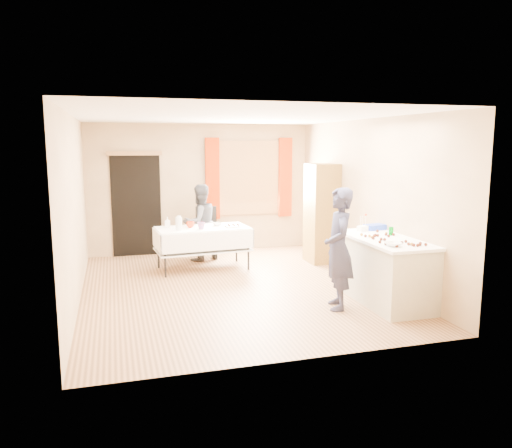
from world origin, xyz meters
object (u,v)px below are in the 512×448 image
object	(u,v)px
party_table	(203,244)
chair	(207,243)
girl	(339,249)
woman	(200,223)
counter	(384,270)
cabinet	(321,213)

from	to	relation	value
party_table	chair	bearing A→B (deg)	70.80
girl	woman	distance (m)	3.55
girl	counter	bearing A→B (deg)	110.67
cabinet	woman	xyz separation A→B (m)	(-2.16, 0.74, -0.19)
party_table	woman	bearing A→B (deg)	79.80
cabinet	counter	size ratio (longest dim) A/B	1.09
cabinet	counter	world-z (taller)	cabinet
girl	cabinet	bearing A→B (deg)	175.47
cabinet	party_table	xyz separation A→B (m)	(-2.23, 0.05, -0.48)
girl	woman	world-z (taller)	girl
cabinet	chair	bearing A→B (deg)	155.44
chair	girl	world-z (taller)	girl
cabinet	party_table	size ratio (longest dim) A/B	1.09
counter	party_table	distance (m)	3.30
cabinet	girl	bearing A→B (deg)	-108.52
girl	woman	size ratio (longest dim) A/B	1.13
party_table	chair	xyz separation A→B (m)	(0.23, 0.86, -0.15)
counter	cabinet	bearing A→B (deg)	87.68
cabinet	party_table	world-z (taller)	cabinet
party_table	woman	world-z (taller)	woman
counter	party_table	bearing A→B (deg)	130.24
woman	chair	bearing A→B (deg)	-155.03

